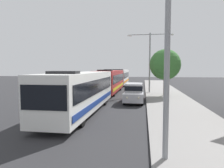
% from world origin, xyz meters
% --- Properties ---
extents(bus_lead, '(2.58, 12.13, 3.21)m').
position_xyz_m(bus_lead, '(-1.30, 13.84, 1.69)').
color(bus_lead, silver).
rests_on(bus_lead, ground_plane).
extents(bus_second_in_line, '(2.58, 11.81, 3.21)m').
position_xyz_m(bus_second_in_line, '(-1.30, 26.67, 1.69)').
color(bus_second_in_line, maroon).
rests_on(bus_second_in_line, ground_plane).
extents(bus_middle, '(2.58, 11.25, 3.21)m').
position_xyz_m(bus_middle, '(-1.30, 39.67, 1.69)').
color(bus_middle, silver).
rests_on(bus_middle, ground_plane).
extents(white_suv, '(1.86, 4.63, 1.90)m').
position_xyz_m(white_suv, '(2.40, 18.98, 1.03)').
color(white_suv, '#B7B7BC').
rests_on(white_suv, ground_plane).
extents(box_truck_oncoming, '(2.35, 7.06, 3.15)m').
position_xyz_m(box_truck_oncoming, '(-4.60, 46.97, 1.70)').
color(box_truck_oncoming, '#B7B7BC').
rests_on(box_truck_oncoming, ground_plane).
extents(streetlamp_near, '(6.15, 0.28, 8.09)m').
position_xyz_m(streetlamp_near, '(4.10, 6.28, 5.13)').
color(streetlamp_near, gray).
rests_on(streetlamp_near, sidewalk).
extents(streetlamp_mid, '(5.94, 0.28, 7.87)m').
position_xyz_m(streetlamp_mid, '(4.10, 26.66, 5.00)').
color(streetlamp_mid, gray).
rests_on(streetlamp_mid, sidewalk).
extents(roadside_tree, '(3.60, 3.60, 5.46)m').
position_xyz_m(roadside_tree, '(5.79, 23.58, 3.80)').
color(roadside_tree, '#4C3823').
rests_on(roadside_tree, sidewalk).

